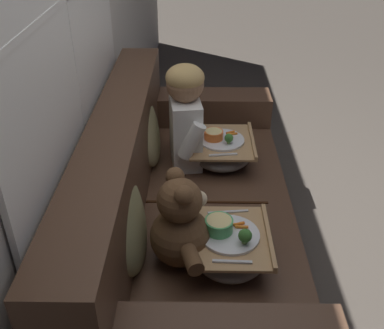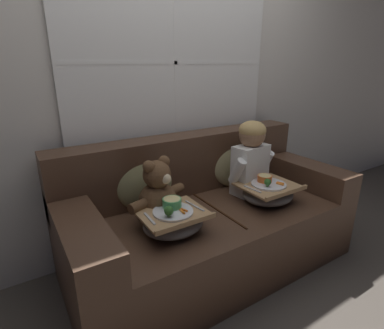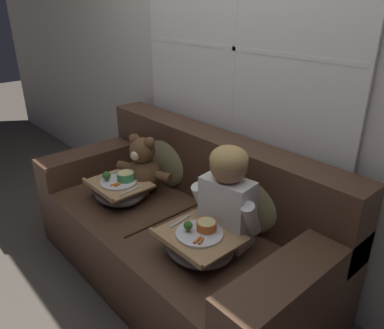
# 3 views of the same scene
# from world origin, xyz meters

# --- Properties ---
(ground_plane) EXTENTS (14.00, 14.00, 0.00)m
(ground_plane) POSITION_xyz_m (0.00, 0.00, 0.00)
(ground_plane) COLOR #4C443D
(wall_back_with_window) EXTENTS (8.00, 0.08, 2.60)m
(wall_back_with_window) POSITION_xyz_m (0.00, 0.52, 1.31)
(wall_back_with_window) COLOR beige
(wall_back_with_window) RESTS_ON ground_plane
(couch) EXTENTS (1.95, 0.91, 0.89)m
(couch) POSITION_xyz_m (0.00, 0.06, 0.33)
(couch) COLOR #4C3323
(couch) RESTS_ON ground_plane
(throw_pillow_behind_child) EXTENTS (0.41, 0.20, 0.43)m
(throw_pillow_behind_child) POSITION_xyz_m (0.38, 0.26, 0.65)
(throw_pillow_behind_child) COLOR tan
(throw_pillow_behind_child) RESTS_ON couch
(throw_pillow_behind_teddy) EXTENTS (0.42, 0.20, 0.44)m
(throw_pillow_behind_teddy) POSITION_xyz_m (-0.38, 0.26, 0.65)
(throw_pillow_behind_teddy) COLOR #898456
(throw_pillow_behind_teddy) RESTS_ON couch
(child_figure) EXTENTS (0.40, 0.21, 0.54)m
(child_figure) POSITION_xyz_m (0.38, 0.05, 0.75)
(child_figure) COLOR white
(child_figure) RESTS_ON couch
(teddy_bear) EXTENTS (0.42, 0.31, 0.40)m
(teddy_bear) POSITION_xyz_m (-0.38, 0.05, 0.62)
(teddy_bear) COLOR brown
(teddy_bear) RESTS_ON couch
(lap_tray_child) EXTENTS (0.39, 0.34, 0.19)m
(lap_tray_child) POSITION_xyz_m (0.38, -0.14, 0.53)
(lap_tray_child) COLOR slate
(lap_tray_child) RESTS_ON child_figure
(lap_tray_teddy) EXTENTS (0.37, 0.32, 0.20)m
(lap_tray_teddy) POSITION_xyz_m (-0.38, -0.14, 0.53)
(lap_tray_teddy) COLOR slate
(lap_tray_teddy) RESTS_ON teddy_bear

